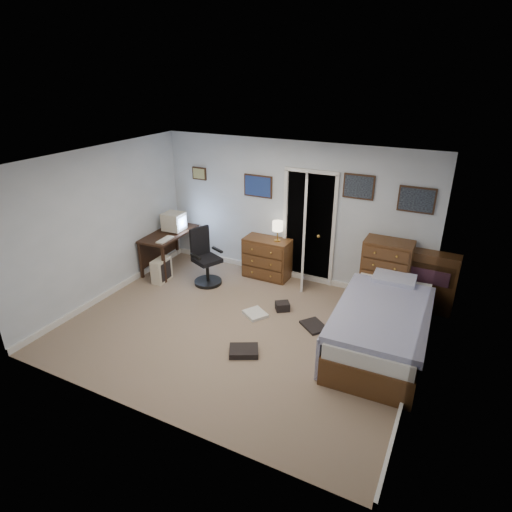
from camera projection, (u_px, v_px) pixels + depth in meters
The scene contains 15 objects.
floor at pixel (238, 329), 6.44m from camera, with size 5.00×4.00×0.02m, color #856E5B.
computer_desk at pixel (166, 240), 8.21m from camera, with size 0.65×1.29×0.73m.
crt_monitor at pixel (174, 222), 8.15m from camera, with size 0.39×0.37×0.35m.
keyboard at pixel (165, 240), 7.74m from camera, with size 0.15×0.39×0.02m, color beige.
pc_tower at pixel (162, 270), 7.78m from camera, with size 0.22×0.42×0.44m.
office_chair at pixel (205, 262), 7.66m from camera, with size 0.65×0.65×1.02m.
media_stack at pixel (189, 235), 8.95m from camera, with size 0.15×0.15×0.76m, color maroon.
low_dresser at pixel (267, 258), 7.88m from camera, with size 0.85×0.42×0.75m, color brown.
table_lamp at pixel (278, 227), 7.54m from camera, with size 0.19×0.19×0.37m.
doorway at pixel (314, 224), 7.75m from camera, with size 0.96×1.12×2.05m.
tall_dresser at pixel (386, 273), 6.92m from camera, with size 0.75×0.44×1.10m, color brown.
headboard_bookcase at pixel (420, 278), 6.81m from camera, with size 1.10×0.32×0.98m.
bed at pixel (380, 326), 5.87m from camera, with size 1.26×2.26×0.73m.
wall_posters at pixel (323, 189), 7.11m from camera, with size 4.38×0.04×0.60m.
floor_clutter at pixel (269, 327), 6.39m from camera, with size 1.42×1.65×0.14m.
Camera 1 is at (2.69, -4.75, 3.59)m, focal length 30.00 mm.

